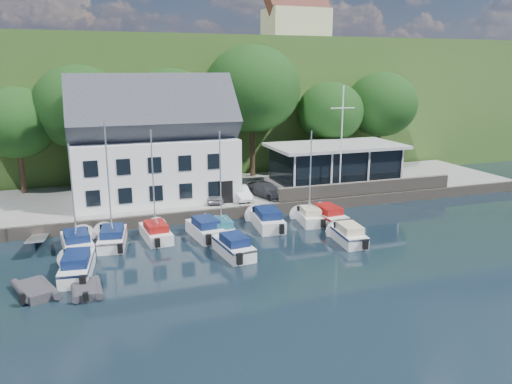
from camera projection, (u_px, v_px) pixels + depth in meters
ground at (299, 263)px, 32.99m from camera, size 180.00×180.00×0.00m
quay at (227, 194)px, 48.91m from camera, size 60.00×13.00×1.00m
quay_face at (247, 212)px, 42.95m from camera, size 60.00×0.30×1.00m
hillside at (157, 94)px, 87.89m from camera, size 160.00×75.00×16.00m
field_patch at (191, 48)px, 95.79m from camera, size 50.00×30.00×0.30m
farmhouse at (296, 21)px, 82.78m from camera, size 10.40×7.00×8.20m
harbor_building at (154, 151)px, 44.60m from camera, size 14.40×8.20×8.70m
club_pavilion at (335, 164)px, 50.41m from camera, size 13.20×7.20×4.10m
seawall at (367, 188)px, 46.86m from camera, size 18.00×0.50×1.20m
gangway at (39, 247)px, 36.00m from camera, size 1.20×6.00×1.40m
car_silver at (214, 195)px, 44.20m from camera, size 2.01×3.70×1.20m
car_white at (240, 193)px, 44.88m from camera, size 1.31×3.74×1.23m
car_dgrey at (267, 190)px, 45.74m from camera, size 3.16×4.81×1.30m
car_blue at (302, 187)px, 46.92m from camera, size 2.42×3.95×1.26m
flagpole at (341, 141)px, 45.50m from camera, size 2.41×0.20×10.04m
tree_0 at (18, 141)px, 46.15m from camera, size 7.27×7.27×9.94m
tree_1 at (81, 128)px, 47.46m from camera, size 8.69×8.69×11.87m
tree_2 at (172, 127)px, 50.38m from camera, size 8.45×8.45×11.55m
tree_3 at (252, 112)px, 53.25m from camera, size 10.22×10.22×13.97m
tree_4 at (330, 127)px, 55.71m from camera, size 7.41×7.41×10.12m
tree_5 at (380, 121)px, 57.70m from camera, size 8.14×8.14×11.13m
boat_r1_0 at (72, 192)px, 34.42m from camera, size 2.74×6.22×8.43m
boat_r1_1 at (109, 188)px, 35.34m from camera, size 2.88×6.57×8.51m
boat_r1_2 at (153, 186)px, 36.61m from camera, size 2.42×6.17×8.19m
boat_r1_3 at (205, 227)px, 37.87m from camera, size 2.71×6.17×1.55m
boat_r1_4 at (220, 183)px, 37.44m from camera, size 1.75×5.71×8.28m
boat_r1_5 at (267, 217)px, 40.31m from camera, size 2.78×7.06×1.57m
boat_r1_6 at (310, 174)px, 40.49m from camera, size 2.49×5.36×8.34m
boat_r1_7 at (327, 214)px, 41.47m from camera, size 2.21×6.44×1.50m
boat_r2_0 at (77, 264)px, 30.79m from camera, size 2.68×6.63×1.54m
boat_r2_2 at (234, 245)px, 34.14m from camera, size 2.50×5.86×1.53m
boat_r2_4 at (348, 233)px, 36.73m from camera, size 2.26×5.73×1.44m
dinghy_0 at (35, 288)px, 28.29m from camera, size 2.98×3.72×0.76m
dinghy_1 at (86, 288)px, 28.43m from camera, size 1.84×2.94×0.67m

